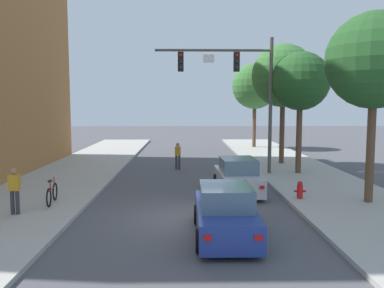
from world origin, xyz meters
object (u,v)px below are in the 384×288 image
(car_following_blue, at_px, (225,213))
(street_tree_third, at_px, (283,76))
(street_tree_second, at_px, (300,82))
(fire_hydrant, at_px, (300,190))
(street_tree_nearest, at_px, (375,61))
(traffic_signal_mast, at_px, (238,80))
(car_lead_silver, at_px, (238,177))
(street_tree_farthest, at_px, (255,86))
(pedestrian_crossing_road, at_px, (178,154))
(bicycle_leaning, at_px, (52,194))
(pedestrian_sidewalk_left_walker, at_px, (14,189))

(car_following_blue, height_order, street_tree_third, street_tree_third)
(street_tree_second, bearing_deg, fire_hydrant, -105.37)
(street_tree_nearest, bearing_deg, fire_hydrant, 166.76)
(traffic_signal_mast, height_order, car_following_blue, traffic_signal_mast)
(traffic_signal_mast, bearing_deg, car_lead_silver, -97.28)
(street_tree_nearest, height_order, street_tree_third, street_tree_third)
(street_tree_nearest, bearing_deg, car_following_blue, -149.12)
(car_following_blue, height_order, street_tree_farthest, street_tree_farthest)
(pedestrian_crossing_road, bearing_deg, street_tree_third, 11.46)
(pedestrian_crossing_road, distance_m, bicycle_leaning, 10.27)
(car_lead_silver, relative_size, street_tree_farthest, 0.57)
(car_following_blue, distance_m, street_tree_farthest, 25.15)
(pedestrian_sidewalk_left_walker, distance_m, pedestrian_crossing_road, 11.96)
(pedestrian_crossing_road, bearing_deg, street_tree_second, -18.83)
(pedestrian_sidewalk_left_walker, bearing_deg, traffic_signal_mast, 42.74)
(traffic_signal_mast, height_order, street_tree_third, street_tree_third)
(traffic_signal_mast, distance_m, street_tree_farthest, 14.24)
(bicycle_leaning, bearing_deg, car_lead_silver, 17.70)
(pedestrian_sidewalk_left_walker, bearing_deg, street_tree_third, 44.16)
(street_tree_third, relative_size, street_tree_farthest, 1.03)
(traffic_signal_mast, distance_m, bicycle_leaning, 11.59)
(fire_hydrant, bearing_deg, traffic_signal_mast, 106.42)
(car_lead_silver, relative_size, fire_hydrant, 5.97)
(traffic_signal_mast, relative_size, car_following_blue, 1.77)
(street_tree_nearest, relative_size, street_tree_farthest, 0.98)
(car_lead_silver, xyz_separation_m, street_tree_second, (4.02, 4.35, 4.53))
(pedestrian_crossing_road, xyz_separation_m, street_tree_nearest, (7.73, -9.03, 4.74))
(traffic_signal_mast, relative_size, pedestrian_sidewalk_left_walker, 4.57)
(pedestrian_crossing_road, height_order, fire_hydrant, pedestrian_crossing_road)
(street_tree_second, bearing_deg, pedestrian_crossing_road, 161.17)
(pedestrian_sidewalk_left_walker, xyz_separation_m, street_tree_farthest, (12.28, 22.06, 4.56))
(pedestrian_sidewalk_left_walker, xyz_separation_m, bicycle_leaning, (0.79, 1.50, -0.52))
(car_lead_silver, height_order, street_tree_nearest, street_tree_nearest)
(pedestrian_sidewalk_left_walker, bearing_deg, car_lead_silver, 25.07)
(pedestrian_crossing_road, relative_size, street_tree_farthest, 0.22)
(pedestrian_crossing_road, bearing_deg, street_tree_farthest, 59.51)
(pedestrian_crossing_road, height_order, bicycle_leaning, pedestrian_crossing_road)
(car_lead_silver, xyz_separation_m, pedestrian_sidewalk_left_walker, (-8.36, -3.91, 0.34))
(pedestrian_sidewalk_left_walker, distance_m, fire_hydrant, 10.93)
(car_following_blue, bearing_deg, street_tree_third, 69.88)
(pedestrian_sidewalk_left_walker, height_order, street_tree_third, street_tree_third)
(fire_hydrant, distance_m, street_tree_second, 7.91)
(pedestrian_crossing_road, relative_size, street_tree_third, 0.21)
(bicycle_leaning, bearing_deg, street_tree_second, 30.30)
(bicycle_leaning, xyz_separation_m, fire_hydrant, (9.91, 0.67, -0.03))
(traffic_signal_mast, height_order, fire_hydrant, traffic_signal_mast)
(car_lead_silver, bearing_deg, pedestrian_sidewalk_left_walker, -154.93)
(car_following_blue, relative_size, fire_hydrant, 5.90)
(car_lead_silver, distance_m, car_following_blue, 6.10)
(street_tree_farthest, bearing_deg, pedestrian_crossing_road, -120.49)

